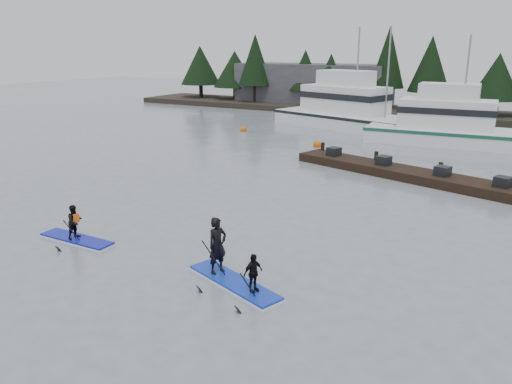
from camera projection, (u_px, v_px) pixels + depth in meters
The scene contains 11 objects.
ground at pixel (164, 270), 16.15m from camera, with size 160.00×160.00×0.00m, color slate.
far_shore at pixel (430, 114), 51.08m from camera, with size 70.00×8.00×0.60m, color #2D281E.
treeline at pixel (429, 117), 51.17m from camera, with size 60.00×4.00×8.00m, color black, non-canonical shape.
waterfront_building at pixel (312, 86), 58.79m from camera, with size 18.00×6.00×5.00m, color #4C4C51.
fishing_boat_large at pixel (358, 121), 43.60m from camera, with size 17.29×9.13×9.52m.
fishing_boat_medium at pixel (464, 137), 36.40m from camera, with size 14.88×5.15×8.69m.
floating_dock at pixel (415, 175), 27.00m from camera, with size 14.91×1.99×0.50m, color black.
buoy_a at pixel (244, 131), 42.53m from camera, with size 0.53×0.53×0.53m, color #E0580B.
buoy_b at pixel (317, 147), 35.93m from camera, with size 0.58×0.58×0.58m, color #E0580B.
paddleboard_solo at pixel (76, 229), 18.43m from camera, with size 3.12×1.05×1.84m.
paddleboard_duo at pixel (230, 263), 15.11m from camera, with size 3.63×1.97×2.42m.
Camera 1 is at (9.91, -11.38, 6.95)m, focal length 35.00 mm.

